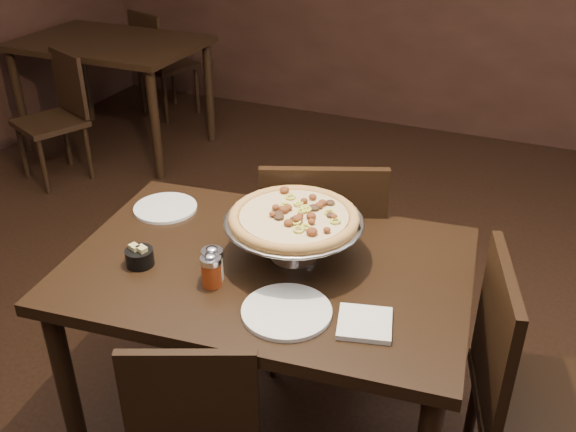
% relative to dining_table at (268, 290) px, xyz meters
% --- Properties ---
extents(room, '(6.04, 7.04, 2.84)m').
position_rel_dining_table_xyz_m(room, '(0.03, -0.06, 0.70)').
color(room, black).
rests_on(room, ground).
extents(dining_table, '(1.37, 0.99, 0.81)m').
position_rel_dining_table_xyz_m(dining_table, '(0.00, 0.00, 0.00)').
color(dining_table, black).
rests_on(dining_table, ground).
extents(background_table, '(1.29, 0.86, 0.81)m').
position_rel_dining_table_xyz_m(background_table, '(-2.23, 2.14, 0.00)').
color(background_table, black).
rests_on(background_table, ground).
extents(pizza_stand, '(0.45, 0.45, 0.19)m').
position_rel_dining_table_xyz_m(pizza_stand, '(0.07, 0.06, 0.26)').
color(pizza_stand, silver).
rests_on(pizza_stand, dining_table).
extents(parmesan_shaker, '(0.07, 0.07, 0.12)m').
position_rel_dining_table_xyz_m(parmesan_shaker, '(-0.12, -0.15, 0.16)').
color(parmesan_shaker, beige).
rests_on(parmesan_shaker, dining_table).
extents(pepper_flake_shaker, '(0.06, 0.06, 0.11)m').
position_rel_dining_table_xyz_m(pepper_flake_shaker, '(-0.11, -0.18, 0.16)').
color(pepper_flake_shaker, maroon).
rests_on(pepper_flake_shaker, dining_table).
extents(packet_caddy, '(0.09, 0.09, 0.07)m').
position_rel_dining_table_xyz_m(packet_caddy, '(-0.37, -0.17, 0.14)').
color(packet_caddy, black).
rests_on(packet_caddy, dining_table).
extents(napkin_stack, '(0.18, 0.18, 0.02)m').
position_rel_dining_table_xyz_m(napkin_stack, '(0.38, -0.18, 0.11)').
color(napkin_stack, white).
rests_on(napkin_stack, dining_table).
extents(plate_left, '(0.23, 0.23, 0.01)m').
position_rel_dining_table_xyz_m(plate_left, '(-0.50, 0.18, 0.11)').
color(plate_left, white).
rests_on(plate_left, dining_table).
extents(plate_near, '(0.26, 0.26, 0.01)m').
position_rel_dining_table_xyz_m(plate_near, '(0.16, -0.22, 0.11)').
color(plate_near, white).
rests_on(plate_near, dining_table).
extents(serving_spatula, '(0.18, 0.18, 0.03)m').
position_rel_dining_table_xyz_m(serving_spatula, '(0.22, 0.05, 0.25)').
color(serving_spatula, silver).
rests_on(serving_spatula, pizza_stand).
extents(chair_far, '(0.60, 0.60, 1.00)m').
position_rel_dining_table_xyz_m(chair_far, '(0.01, 0.48, -0.15)').
color(chair_far, black).
rests_on(chair_far, ground).
extents(chair_side, '(0.54, 0.54, 0.95)m').
position_rel_dining_table_xyz_m(chair_side, '(0.85, 0.07, -0.18)').
color(chair_side, black).
rests_on(chair_side, ground).
extents(bg_chair_far, '(0.53, 0.53, 0.87)m').
position_rel_dining_table_xyz_m(bg_chair_far, '(-2.29, 2.83, -0.22)').
color(bg_chair_far, black).
rests_on(bg_chair_far, ground).
extents(bg_chair_near, '(0.52, 0.52, 0.85)m').
position_rel_dining_table_xyz_m(bg_chair_near, '(-2.26, 1.55, -0.24)').
color(bg_chair_near, black).
rests_on(bg_chair_near, ground).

